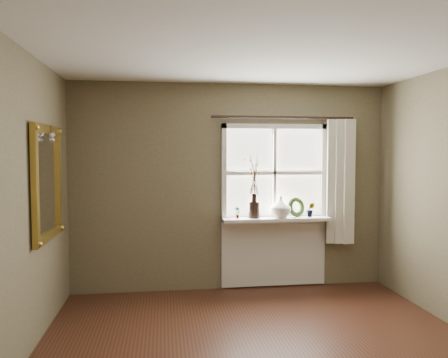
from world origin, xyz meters
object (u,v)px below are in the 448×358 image
object	(u,v)px
dark_jug	(254,210)
wreath	(296,209)
cream_vase	(281,207)
gilt_mirror	(47,182)

from	to	relation	value
dark_jug	wreath	xyz separation A→B (m)	(0.56, 0.04, -0.01)
dark_jug	cream_vase	bearing A→B (deg)	0.00
gilt_mirror	wreath	bearing A→B (deg)	19.15
cream_vase	dark_jug	bearing A→B (deg)	180.00
cream_vase	wreath	world-z (taller)	cream_vase
gilt_mirror	dark_jug	bearing A→B (deg)	22.59
cream_vase	gilt_mirror	world-z (taller)	gilt_mirror
cream_vase	gilt_mirror	xyz separation A→B (m)	(-2.57, -0.93, 0.40)
wreath	gilt_mirror	distance (m)	2.98
cream_vase	wreath	distance (m)	0.22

